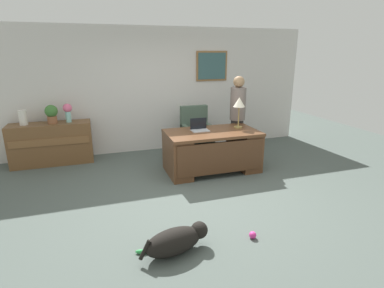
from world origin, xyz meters
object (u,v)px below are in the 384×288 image
object	(u,v)px
vase_with_flowers	(68,111)
dog_toy_bone	(142,252)
potted_plant	(52,113)
desk_lamp	(239,104)
dog_toy_ball	(253,235)
dog_lying	(176,240)
laptop	(199,127)
vase_empty	(23,118)
desk	(212,150)
credenza	(52,144)
armchair	(196,133)
person_standing	(237,116)

from	to	relation	value
vase_with_flowers	dog_toy_bone	distance (m)	3.71
potted_plant	desk_lamp	bearing A→B (deg)	-19.81
vase_with_flowers	dog_toy_ball	world-z (taller)	vase_with_flowers
dog_lying	dog_toy_ball	size ratio (longest dim) A/B	9.47
laptop	dog_toy_ball	xyz separation A→B (m)	(-0.14, -2.37, -0.78)
dog_lying	desk_lamp	bearing A→B (deg)	51.02
dog_lying	vase_empty	world-z (taller)	vase_empty
desk	dog_toy_ball	xyz separation A→B (m)	(-0.35, -2.21, -0.37)
credenza	potted_plant	xyz separation A→B (m)	(0.07, 0.00, 0.61)
armchair	vase_with_flowers	xyz separation A→B (m)	(-2.56, 0.37, 0.58)
armchair	vase_empty	size ratio (longest dim) A/B	3.68
vase_with_flowers	vase_empty	size ratio (longest dim) A/B	1.28
laptop	potted_plant	distance (m)	2.90
armchair	dog_toy_bone	bearing A→B (deg)	-118.69
dog_lying	desk_lamp	xyz separation A→B (m)	(1.88, 2.32, 1.07)
desk_lamp	dog_toy_ball	xyz separation A→B (m)	(-0.93, -2.35, -1.18)
armchair	laptop	bearing A→B (deg)	-104.98
credenza	dog_lying	distance (m)	3.91
vase_with_flowers	credenza	bearing A→B (deg)	-179.80
potted_plant	desk	bearing A→B (deg)	-25.82
dog_toy_bone	dog_toy_ball	bearing A→B (deg)	-5.20
dog_lying	potted_plant	bearing A→B (deg)	113.38
person_standing	dog_toy_bone	size ratio (longest dim) A/B	11.30
laptop	vase_with_flowers	bearing A→B (deg)	152.66
credenza	armchair	bearing A→B (deg)	-7.12
desk_lamp	potted_plant	distance (m)	3.64
person_standing	dog_toy_bone	bearing A→B (deg)	-132.55
credenza	laptop	bearing A→B (deg)	-24.06
desk	potted_plant	size ratio (longest dim) A/B	4.74
desk	potted_plant	bearing A→B (deg)	154.18
potted_plant	dog_toy_bone	world-z (taller)	potted_plant
potted_plant	dog_toy_ball	bearing A→B (deg)	-55.21
potted_plant	person_standing	bearing A→B (deg)	-12.28
dog_lying	laptop	world-z (taller)	laptop
desk_lamp	credenza	bearing A→B (deg)	160.57
vase_empty	credenza	bearing A→B (deg)	-0.17
credenza	vase_with_flowers	bearing A→B (deg)	0.20
vase_with_flowers	dog_toy_ball	xyz separation A→B (m)	(2.19, -3.58, -1.01)
dog_lying	vase_with_flowers	xyz separation A→B (m)	(-1.24, 3.56, 0.90)
desk	dog_lying	bearing A→B (deg)	-120.68
credenza	person_standing	world-z (taller)	person_standing
desk	person_standing	distance (m)	1.08
credenza	dog_toy_bone	bearing A→B (deg)	-70.41
vase_empty	dog_toy_bone	world-z (taller)	vase_empty
credenza	vase_with_flowers	world-z (taller)	vase_with_flowers
vase_with_flowers	laptop	bearing A→B (deg)	-27.34
desk_lamp	dog_toy_bone	distance (m)	3.39
dog_lying	desk_lamp	distance (m)	3.18
vase_with_flowers	dog_toy_ball	bearing A→B (deg)	-58.55
potted_plant	vase_with_flowers	bearing A→B (deg)	0.00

